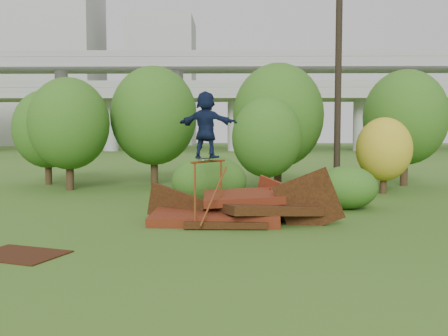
{
  "coord_description": "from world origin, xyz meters",
  "views": [
    {
      "loc": [
        -0.61,
        -11.84,
        2.57
      ],
      "look_at": [
        -0.8,
        2.0,
        1.6
      ],
      "focal_mm": 40.0,
      "sensor_mm": 36.0,
      "label": 1
    }
  ],
  "objects_px": {
    "scrap_pile": "(234,210)",
    "utility_pole": "(338,68)",
    "skater": "(206,125)",
    "flat_plate": "(19,254)"
  },
  "relations": [
    {
      "from": "scrap_pile",
      "to": "utility_pole",
      "type": "xyz_separation_m",
      "value": [
        4.48,
        7.3,
        5.02
      ]
    },
    {
      "from": "skater",
      "to": "utility_pole",
      "type": "xyz_separation_m",
      "value": [
        5.26,
        7.99,
        2.57
      ]
    },
    {
      "from": "flat_plate",
      "to": "utility_pole",
      "type": "relative_size",
      "value": 0.17
    },
    {
      "from": "scrap_pile",
      "to": "utility_pole",
      "type": "bearing_deg",
      "value": 58.44
    },
    {
      "from": "scrap_pile",
      "to": "flat_plate",
      "type": "xyz_separation_m",
      "value": [
        -4.56,
        -4.0,
        -0.33
      ]
    },
    {
      "from": "skater",
      "to": "utility_pole",
      "type": "relative_size",
      "value": 0.17
    },
    {
      "from": "scrap_pile",
      "to": "skater",
      "type": "height_order",
      "value": "skater"
    },
    {
      "from": "flat_plate",
      "to": "scrap_pile",
      "type": "bearing_deg",
      "value": 41.22
    },
    {
      "from": "scrap_pile",
      "to": "flat_plate",
      "type": "height_order",
      "value": "scrap_pile"
    },
    {
      "from": "skater",
      "to": "flat_plate",
      "type": "height_order",
      "value": "skater"
    }
  ]
}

